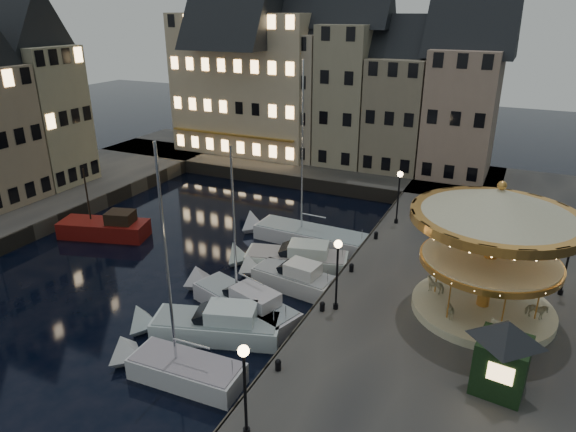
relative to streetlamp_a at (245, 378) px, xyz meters
The scene contains 31 objects.
ground 12.21m from the streetlamp_a, 128.66° to the left, with size 160.00×160.00×0.00m, color black.
quay_east 16.81m from the streetlamp_a, 65.61° to the left, with size 16.00×56.00×1.30m, color #474442.
quay_north 40.14m from the streetlamp_a, 112.33° to the left, with size 44.00×12.00×1.30m, color #474442.
quaywall_e 15.42m from the streetlamp_a, 94.57° to the left, with size 0.15×44.00×1.30m, color #47423A.
quaywall_n 33.86m from the streetlamp_a, 113.06° to the left, with size 48.00×0.15×1.30m, color #47423A.
quaywall_w 27.70m from the streetlamp_a, 156.42° to the left, with size 0.15×44.00×1.30m, color #47423A.
streetlamp_a is the anchor object (origin of this frame).
streetlamp_b 10.00m from the streetlamp_a, 90.00° to the left, with size 0.44×0.44×4.17m.
streetlamp_c 23.50m from the streetlamp_a, 90.00° to the left, with size 0.44×0.44×4.17m.
streetlamp_d 20.41m from the streetlamp_a, 56.39° to the left, with size 0.44×0.44×4.17m.
bollard_a 4.71m from the streetlamp_a, 98.53° to the left, with size 0.30×0.30×0.57m.
bollard_b 9.82m from the streetlamp_a, 93.61° to the left, with size 0.30×0.30×0.57m.
bollard_c 14.71m from the streetlamp_a, 92.37° to the left, with size 0.30×0.30×0.57m.
bollard_d 20.15m from the streetlamp_a, 91.72° to the left, with size 0.30×0.30×0.57m.
townhouse_na 47.41m from the streetlamp_a, 124.40° to the left, with size 5.50×8.00×12.80m.
townhouse_nb 44.62m from the streetlamp_a, 118.58° to the left, with size 6.16×8.00×13.80m.
townhouse_nc 42.13m from the streetlamp_a, 111.29° to the left, with size 6.82×8.00×14.80m.
townhouse_nd 40.47m from the streetlamp_a, 103.62° to the left, with size 5.50×8.00×15.80m.
townhouse_ne 39.38m from the streetlamp_a, 95.86° to the left, with size 6.16×8.00×12.80m.
townhouse_nf 39.29m from the streetlamp_a, 86.99° to the left, with size 6.82×8.00×13.80m.
townhouse_wc 38.99m from the streetlamp_a, 149.00° to the left, with size 8.80×5.50×14.20m.
hotel_corner 44.76m from the streetlamp_a, 118.53° to the left, with size 17.60×9.00×16.80m.
motorboat_a 7.11m from the streetlamp_a, 152.71° to the left, with size 6.67×2.39×11.07m.
motorboat_b 9.41m from the streetlamp_a, 132.81° to the left, with size 8.03×4.48×2.15m.
motorboat_c 11.37m from the streetlamp_a, 121.39° to the left, with size 8.24×4.45×11.04m.
motorboat_d 14.29m from the streetlamp_a, 108.36° to the left, with size 6.47×2.77×2.15m.
motorboat_e 16.77m from the streetlamp_a, 108.88° to the left, with size 8.05×4.13×2.15m.
motorboat_f 21.12m from the streetlamp_a, 107.12° to the left, with size 9.93×2.94×13.20m.
red_fishing_boat 25.23m from the streetlamp_a, 145.61° to the left, with size 7.21×4.19×5.75m.
carousel 15.20m from the streetlamp_a, 60.69° to the left, with size 8.61×8.61×7.54m.
ticket_kiosk 11.09m from the streetlamp_a, 38.92° to the left, with size 3.33×3.33×3.90m.
Camera 1 is at (15.17, -22.19, 16.74)m, focal length 32.00 mm.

